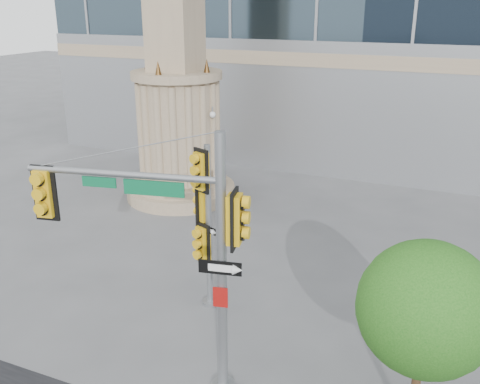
% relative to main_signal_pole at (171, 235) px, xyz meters
% --- Properties ---
extents(ground, '(120.00, 120.00, 0.00)m').
position_rel_main_signal_pole_xyz_m(ground, '(0.44, 1.02, -3.39)').
color(ground, '#545456').
rests_on(ground, ground).
extents(monument, '(4.40, 4.40, 16.60)m').
position_rel_main_signal_pole_xyz_m(monument, '(-5.56, 10.02, 2.13)').
color(monument, gray).
rests_on(monument, ground).
extents(main_signal_pole, '(4.21, 1.20, 5.47)m').
position_rel_main_signal_pole_xyz_m(main_signal_pole, '(0.00, 0.00, 0.00)').
color(main_signal_pole, slate).
rests_on(main_signal_pole, ground).
extents(secondary_signal_pole, '(0.75, 0.72, 4.38)m').
position_rel_main_signal_pole_xyz_m(secondary_signal_pole, '(-0.82, 2.95, -0.82)').
color(secondary_signal_pole, slate).
rests_on(secondary_signal_pole, ground).
extents(street_tree, '(2.46, 2.40, 3.83)m').
position_rel_main_signal_pole_xyz_m(street_tree, '(4.74, 0.58, -0.87)').
color(street_tree, gray).
rests_on(street_tree, ground).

